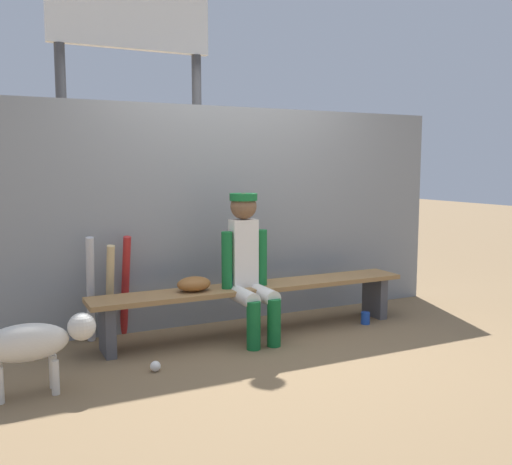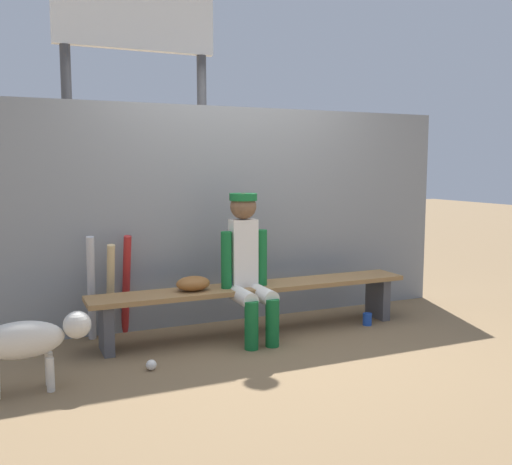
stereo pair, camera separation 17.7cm
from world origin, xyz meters
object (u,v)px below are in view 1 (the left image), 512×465
object	(u,v)px
dugout_bench	(256,295)
player_seated	(249,262)
baseball_glove	(194,284)
baseball	(155,366)
scoreboard	(138,61)
bat_wood_natural	(110,293)
bat_aluminum_red	(125,286)
cup_on_ground	(365,318)
cup_on_bench	(228,281)
bat_aluminum_silver	(91,290)
dog	(35,342)

from	to	relation	value
dugout_bench	player_seated	distance (m)	0.34
player_seated	baseball_glove	bearing A→B (deg)	166.99
dugout_bench	player_seated	size ratio (longest dim) A/B	2.33
baseball	scoreboard	xyz separation A→B (m)	(0.44, 2.00, 2.43)
scoreboard	player_seated	bearing A→B (deg)	-73.40
bat_wood_natural	bat_aluminum_red	bearing A→B (deg)	24.53
cup_on_ground	baseball	bearing A→B (deg)	-170.83
player_seated	dugout_bench	bearing A→B (deg)	41.44
player_seated	cup_on_bench	world-z (taller)	player_seated
baseball_glove	cup_on_bench	world-z (taller)	baseball_glove
dugout_bench	baseball_glove	bearing A→B (deg)	180.00
bat_aluminum_red	bat_wood_natural	xyz separation A→B (m)	(-0.14, -0.06, -0.03)
bat_aluminum_silver	baseball	bearing A→B (deg)	-71.38
bat_wood_natural	cup_on_bench	xyz separation A→B (m)	(0.90, -0.34, 0.08)
dugout_bench	baseball	bearing A→B (deg)	-153.63
scoreboard	dugout_bench	bearing A→B (deg)	-68.40
baseball_glove	bat_wood_natural	bearing A→B (deg)	150.60
baseball	cup_on_ground	bearing A→B (deg)	9.17
baseball	baseball_glove	bearing A→B (deg)	47.16
baseball	scoreboard	size ratio (longest dim) A/B	0.02
player_seated	baseball_glove	distance (m)	0.48
bat_aluminum_silver	scoreboard	xyz separation A→B (m)	(0.72, 1.16, 2.03)
cup_on_ground	dog	world-z (taller)	dog
baseball_glove	cup_on_ground	xyz separation A→B (m)	(1.58, -0.18, -0.43)
bat_wood_natural	bat_aluminum_silver	xyz separation A→B (m)	(-0.15, -0.01, 0.04)
cup_on_bench	bat_aluminum_silver	bearing A→B (deg)	162.54
baseball	cup_on_ground	world-z (taller)	cup_on_ground
bat_wood_natural	baseball	world-z (taller)	bat_wood_natural
bat_aluminum_silver	cup_on_ground	world-z (taller)	bat_aluminum_silver
scoreboard	dog	xyz separation A→B (m)	(-1.22, -2.06, -2.13)
baseball_glove	bat_aluminum_silver	bearing A→B (deg)	156.28
cup_on_bench	baseball_glove	bearing A→B (deg)	-179.84
bat_wood_natural	dog	bearing A→B (deg)	-125.44
player_seated	bat_aluminum_silver	bearing A→B (deg)	160.07
bat_aluminum_red	bat_wood_natural	size ratio (longest dim) A/B	1.08
baseball	cup_on_bench	xyz separation A→B (m)	(0.77, 0.51, 0.44)
baseball_glove	bat_aluminum_silver	distance (m)	0.83
player_seated	dog	world-z (taller)	player_seated
bat_aluminum_red	bat_aluminum_silver	distance (m)	0.30
bat_aluminum_red	bat_wood_natural	distance (m)	0.16
bat_aluminum_red	baseball	bearing A→B (deg)	-90.70
cup_on_ground	cup_on_bench	world-z (taller)	cup_on_bench
bat_wood_natural	baseball	distance (m)	0.94
dugout_bench	dog	bearing A→B (deg)	-162.57
cup_on_ground	baseball_glove	bearing A→B (deg)	173.47
dugout_bench	bat_aluminum_silver	size ratio (longest dim) A/B	3.20
player_seated	baseball	size ratio (longest dim) A/B	16.32
dog	scoreboard	bearing A→B (deg)	59.42
bat_aluminum_silver	bat_wood_natural	bearing A→B (deg)	2.86
dugout_bench	bat_aluminum_red	distance (m)	1.10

